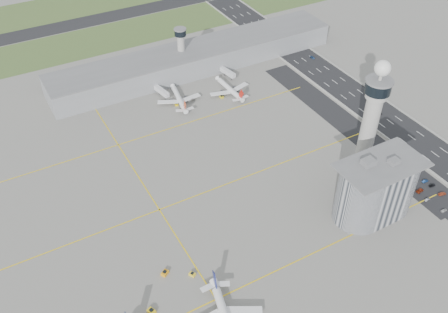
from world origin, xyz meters
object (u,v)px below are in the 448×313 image
car_lot_4 (402,180)px  airplane_far_b (229,86)px  car_lot_1 (427,199)px  admin_building (376,188)px  car_hw_1 (380,113)px  tug_3 (165,273)px  car_lot_9 (425,181)px  tug_5 (222,97)px  car_hw_4 (254,30)px  car_lot_0 (444,210)px  car_lot_2 (420,191)px  car_lot_5 (391,170)px  car_lot_8 (432,185)px  car_lot_7 (442,194)px  car_hw_2 (312,57)px  car_lot_10 (415,172)px  jet_bridge_far_1 (221,70)px  car_lot_3 (411,186)px  tug_1 (151,311)px  airplane_far_a (179,95)px  secondary_tower (181,46)px  tug_4 (176,104)px  tug_2 (192,274)px  jet_bridge_far_0 (156,89)px

car_lot_4 → airplane_far_b: bearing=21.1°
car_lot_1 → car_lot_4: 17.31m
admin_building → car_hw_1: (63.50, 61.94, -14.73)m
tug_3 → car_lot_9: 146.35m
tug_5 → car_hw_4: 102.99m
tug_5 → car_lot_0: size_ratio=0.79×
car_lot_2 → car_lot_5: 19.85m
car_lot_5 → car_lot_8: size_ratio=0.97×
car_lot_7 → car_hw_2: (29.41, 150.18, -0.05)m
car_lot_10 → car_lot_5: bearing=47.2°
jet_bridge_far_1 → car_lot_2: (32.17, -156.01, -2.21)m
car_lot_3 → tug_1: bearing=81.8°
tug_5 → car_lot_0: tug_5 is taller
car_lot_0 → car_lot_4: 27.03m
car_lot_4 → car_lot_5: 9.10m
jet_bridge_far_1 → car_lot_1: size_ratio=4.14×
car_hw_2 → jet_bridge_far_1: bearing=165.6°
admin_building → airplane_far_a: size_ratio=1.23×
tug_1 → car_lot_3: size_ratio=0.77×
car_lot_10 → tug_3: bearing=83.9°
tug_5 → car_lot_9: (55.30, -124.70, -0.19)m
car_lot_3 → car_hw_4: (25.80, 198.14, -0.02)m
secondary_tower → admin_building: 173.43m
tug_5 → car_lot_9: tug_5 is taller
car_lot_3 → car_lot_7: 15.50m
tug_5 → car_lot_0: bearing=105.7°
tug_1 → car_lot_3: 148.95m
car_lot_4 → car_hw_1: 62.82m
car_lot_1 → jet_bridge_far_1: bearing=3.1°
car_lot_3 → car_lot_4: 6.11m
secondary_tower → admin_building: size_ratio=0.76×
secondary_tower → tug_3: 179.16m
car_lot_2 → admin_building: bearing=79.8°
tug_1 → tug_5: 163.79m
car_lot_5 → car_lot_10: 13.00m
tug_3 → car_lot_2: tug_3 is taller
admin_building → tug_4: size_ratio=15.32×
car_lot_5 → tug_2: bearing=85.7°
car_lot_4 → tug_1: bearing=97.6°
admin_building → tug_2: admin_building is taller
tug_3 → car_lot_1: size_ratio=0.99×
tug_5 → car_hw_2: (85.02, 14.17, -0.21)m
car_lot_3 → car_hw_1: 67.74m
airplane_far_b → admin_building: bearing=-178.3°
tug_1 → car_lot_8: bearing=158.5°
car_lot_3 → car_hw_4: car_lot_3 is taller
jet_bridge_far_0 → airplane_far_b: bearing=51.1°
car_lot_1 → car_lot_9: 14.30m
car_hw_1 → tug_3: bearing=-160.1°
tug_3 → car_lot_4: tug_3 is taller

